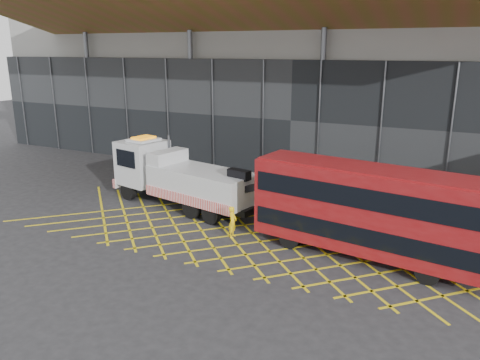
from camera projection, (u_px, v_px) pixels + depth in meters
The scene contains 6 objects.
ground_plane at pixel (175, 225), 23.91m from camera, with size 120.00×120.00×0.00m, color #252527.
road_markings at pixel (260, 242), 21.86m from camera, with size 26.36×7.16×0.01m.
construction_building at pixel (323, 45), 36.53m from camera, with size 55.00×23.97×18.00m.
recovery_truck at pixel (178, 176), 26.44m from camera, with size 10.85×4.38×3.77m.
bus_towed at pixel (367, 208), 19.68m from camera, with size 10.07×3.62×4.01m.
worker at pixel (233, 222), 22.22m from camera, with size 0.56×0.37×1.53m, color yellow.
Camera 1 is at (12.92, -18.58, 8.72)m, focal length 35.00 mm.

